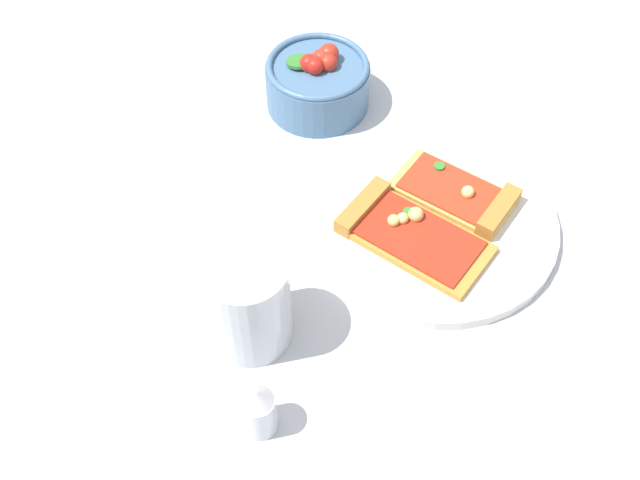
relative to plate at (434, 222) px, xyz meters
name	(u,v)px	position (x,y,z in m)	size (l,w,h in m)	color
ground_plane	(451,222)	(-0.02, 0.00, -0.01)	(2.40, 2.40, 0.00)	silver
plate	(434,222)	(0.00, 0.00, 0.00)	(0.27, 0.27, 0.01)	silver
pizza_slice_near	(405,231)	(0.04, 0.01, 0.01)	(0.16, 0.18, 0.02)	gold
pizza_slice_far	(463,196)	(-0.04, -0.01, 0.01)	(0.14, 0.15, 0.02)	#E5B256
salad_bowl	(318,82)	(0.06, -0.23, 0.03)	(0.13, 0.13, 0.08)	#4C7299
soda_glass	(248,304)	(0.23, 0.07, 0.04)	(0.08, 0.08, 0.11)	silver
pepper_shaker	(259,410)	(0.25, 0.17, 0.02)	(0.03, 0.03, 0.06)	silver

